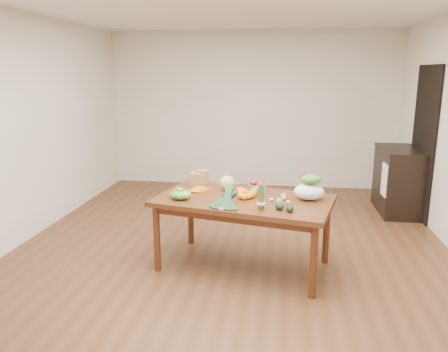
# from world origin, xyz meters

# --- Properties ---
(floor) EXTENTS (6.00, 6.00, 0.00)m
(floor) POSITION_xyz_m (0.00, 0.00, 0.00)
(floor) COLOR brown
(floor) RESTS_ON ground
(ceiling) EXTENTS (5.00, 6.00, 0.02)m
(ceiling) POSITION_xyz_m (0.00, 0.00, 2.70)
(ceiling) COLOR white
(ceiling) RESTS_ON room_walls
(room_walls) EXTENTS (5.02, 6.02, 2.70)m
(room_walls) POSITION_xyz_m (0.00, 0.00, 1.35)
(room_walls) COLOR silver
(room_walls) RESTS_ON floor
(dining_table) EXTENTS (1.92, 1.34, 0.75)m
(dining_table) POSITION_xyz_m (0.18, -0.45, 0.38)
(dining_table) COLOR #502912
(dining_table) RESTS_ON floor
(doorway_dark) EXTENTS (0.02, 1.00, 2.10)m
(doorway_dark) POSITION_xyz_m (2.48, 1.60, 1.05)
(doorway_dark) COLOR black
(doorway_dark) RESTS_ON floor
(cabinet) EXTENTS (0.52, 1.02, 0.94)m
(cabinet) POSITION_xyz_m (2.22, 1.73, 0.47)
(cabinet) COLOR black
(cabinet) RESTS_ON floor
(dish_towel) EXTENTS (0.02, 0.28, 0.45)m
(dish_towel) POSITION_xyz_m (1.96, 1.40, 0.55)
(dish_towel) COLOR white
(dish_towel) RESTS_ON cabinet
(paper_bag) EXTENTS (0.28, 0.25, 0.17)m
(paper_bag) POSITION_xyz_m (-0.38, 0.02, 0.83)
(paper_bag) COLOR #A46D49
(paper_bag) RESTS_ON dining_table
(cabbage) EXTENTS (0.16, 0.16, 0.16)m
(cabbage) POSITION_xyz_m (-0.03, -0.18, 0.83)
(cabbage) COLOR #BBD77C
(cabbage) RESTS_ON dining_table
(strawberry_basket_a) EXTENTS (0.11, 0.11, 0.09)m
(strawberry_basket_a) POSITION_xyz_m (0.25, -0.11, 0.79)
(strawberry_basket_a) COLOR red
(strawberry_basket_a) RESTS_ON dining_table
(strawberry_basket_b) EXTENTS (0.12, 0.12, 0.09)m
(strawberry_basket_b) POSITION_xyz_m (0.34, -0.18, 0.80)
(strawberry_basket_b) COLOR red
(strawberry_basket_b) RESTS_ON dining_table
(orange_a) EXTENTS (0.09, 0.09, 0.09)m
(orange_a) POSITION_xyz_m (0.14, -0.37, 0.80)
(orange_a) COLOR orange
(orange_a) RESTS_ON dining_table
(orange_b) EXTENTS (0.08, 0.08, 0.08)m
(orange_b) POSITION_xyz_m (0.29, -0.29, 0.79)
(orange_b) COLOR orange
(orange_b) RESTS_ON dining_table
(orange_c) EXTENTS (0.09, 0.09, 0.09)m
(orange_c) POSITION_xyz_m (0.26, -0.42, 0.79)
(orange_c) COLOR orange
(orange_c) RESTS_ON dining_table
(mandarin_cluster) EXTENTS (0.22, 0.22, 0.10)m
(mandarin_cluster) POSITION_xyz_m (0.19, -0.45, 0.80)
(mandarin_cluster) COLOR orange
(mandarin_cluster) RESTS_ON dining_table
(carrots) EXTENTS (0.27, 0.29, 0.03)m
(carrots) POSITION_xyz_m (-0.30, -0.24, 0.76)
(carrots) COLOR orange
(carrots) RESTS_ON dining_table
(snap_pea_bag) EXTENTS (0.22, 0.17, 0.10)m
(snap_pea_bag) POSITION_xyz_m (-0.45, -0.58, 0.80)
(snap_pea_bag) COLOR #4B9632
(snap_pea_bag) RESTS_ON dining_table
(kale_bunch) EXTENTS (0.40, 0.46, 0.16)m
(kale_bunch) POSITION_xyz_m (0.03, -0.78, 0.83)
(kale_bunch) COLOR black
(kale_bunch) RESTS_ON dining_table
(asparagus_bundle) EXTENTS (0.10, 0.13, 0.26)m
(asparagus_bundle) POSITION_xyz_m (0.37, -0.82, 0.88)
(asparagus_bundle) COLOR #517837
(asparagus_bundle) RESTS_ON dining_table
(potato_a) EXTENTS (0.05, 0.04, 0.04)m
(potato_a) POSITION_xyz_m (0.46, -0.53, 0.77)
(potato_a) COLOR tan
(potato_a) RESTS_ON dining_table
(potato_b) EXTENTS (0.06, 0.05, 0.05)m
(potato_b) POSITION_xyz_m (0.54, -0.58, 0.77)
(potato_b) COLOR tan
(potato_b) RESTS_ON dining_table
(potato_c) EXTENTS (0.05, 0.04, 0.04)m
(potato_c) POSITION_xyz_m (0.58, -0.46, 0.77)
(potato_c) COLOR tan
(potato_c) RESTS_ON dining_table
(potato_d) EXTENTS (0.06, 0.05, 0.05)m
(potato_d) POSITION_xyz_m (0.58, -0.39, 0.78)
(potato_d) COLOR tan
(potato_d) RESTS_ON dining_table
(potato_e) EXTENTS (0.05, 0.04, 0.04)m
(potato_e) POSITION_xyz_m (0.63, -0.60, 0.77)
(potato_e) COLOR tan
(potato_e) RESTS_ON dining_table
(avocado_a) EXTENTS (0.11, 0.14, 0.08)m
(avocado_a) POSITION_xyz_m (0.54, -0.78, 0.79)
(avocado_a) COLOR black
(avocado_a) RESTS_ON dining_table
(avocado_b) EXTENTS (0.10, 0.12, 0.07)m
(avocado_b) POSITION_xyz_m (0.64, -0.84, 0.79)
(avocado_b) COLOR black
(avocado_b) RESTS_ON dining_table
(salad_bag) EXTENTS (0.35, 0.29, 0.24)m
(salad_bag) POSITION_xyz_m (0.83, -0.42, 0.87)
(salad_bag) COLOR white
(salad_bag) RESTS_ON dining_table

